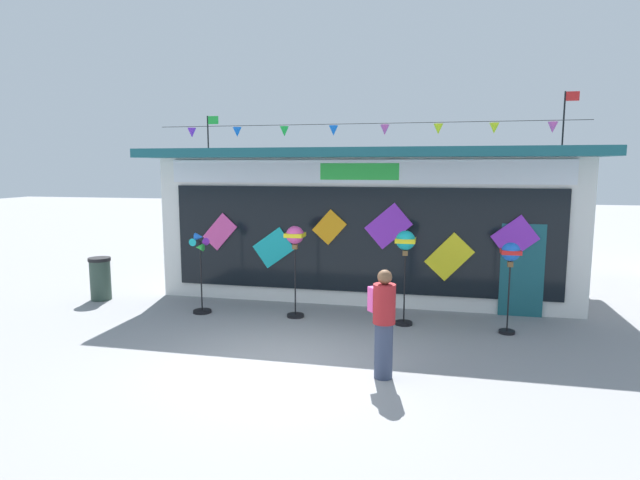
# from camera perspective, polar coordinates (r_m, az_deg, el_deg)

# --- Properties ---
(ground_plane) EXTENTS (80.00, 80.00, 0.00)m
(ground_plane) POSITION_cam_1_polar(r_m,az_deg,el_deg) (8.89, -4.54, -13.20)
(ground_plane) COLOR gray
(kite_shop_building) EXTENTS (10.18, 5.45, 4.99)m
(kite_shop_building) POSITION_cam_1_polar(r_m,az_deg,el_deg) (14.14, 5.56, 2.34)
(kite_shop_building) COLOR silver
(kite_shop_building) RESTS_ON ground_plane
(wind_spinner_far_left) EXTENTS (0.40, 0.40, 1.78)m
(wind_spinner_far_left) POSITION_cam_1_polar(r_m,az_deg,el_deg) (11.78, -12.80, -2.69)
(wind_spinner_far_left) COLOR black
(wind_spinner_far_left) RESTS_ON ground_plane
(wind_spinner_left) EXTENTS (0.39, 0.39, 1.96)m
(wind_spinner_left) POSITION_cam_1_polar(r_m,az_deg,el_deg) (11.12, -2.72, -0.48)
(wind_spinner_left) COLOR black
(wind_spinner_left) RESTS_ON ground_plane
(wind_spinner_center_left) EXTENTS (0.40, 0.40, 1.93)m
(wind_spinner_center_left) POSITION_cam_1_polar(r_m,az_deg,el_deg) (10.70, 9.20, -0.96)
(wind_spinner_center_left) COLOR black
(wind_spinner_center_left) RESTS_ON ground_plane
(wind_spinner_center_right) EXTENTS (0.36, 0.36, 1.78)m
(wind_spinner_center_right) POSITION_cam_1_polar(r_m,az_deg,el_deg) (10.65, 19.87, -2.04)
(wind_spinner_center_right) COLOR black
(wind_spinner_center_right) RESTS_ON ground_plane
(person_near_camera) EXTENTS (0.45, 0.47, 1.68)m
(person_near_camera) POSITION_cam_1_polar(r_m,az_deg,el_deg) (8.12, 6.85, -8.67)
(person_near_camera) COLOR #333D56
(person_near_camera) RESTS_ON ground_plane
(trash_bin) EXTENTS (0.52, 0.52, 1.03)m
(trash_bin) POSITION_cam_1_polar(r_m,az_deg,el_deg) (13.81, -22.63, -3.85)
(trash_bin) COLOR #2D4238
(trash_bin) RESTS_ON ground_plane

